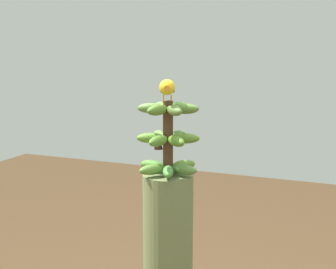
# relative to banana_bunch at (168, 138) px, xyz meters

# --- Properties ---
(banana_bunch) EXTENTS (0.27, 0.26, 0.30)m
(banana_bunch) POSITION_rel_banana_bunch_xyz_m (0.00, 0.00, 0.00)
(banana_bunch) COLOR #4C2D1E
(banana_bunch) RESTS_ON banana_tree
(perched_bird) EXTENTS (0.10, 0.21, 0.09)m
(perched_bird) POSITION_rel_banana_bunch_xyz_m (-0.01, 0.03, 0.20)
(perched_bird) COLOR #C68933
(perched_bird) RESTS_ON banana_bunch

